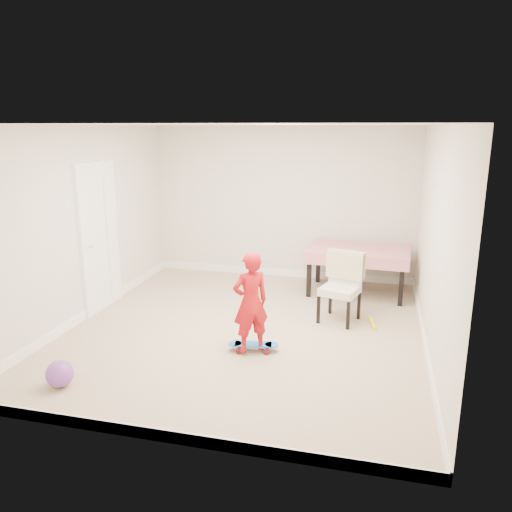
% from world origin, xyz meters
% --- Properties ---
extents(ground, '(5.00, 5.00, 0.00)m').
position_xyz_m(ground, '(0.00, 0.00, 0.00)').
color(ground, tan).
rests_on(ground, ground).
extents(ceiling, '(4.50, 5.00, 0.04)m').
position_xyz_m(ceiling, '(0.00, 0.00, 2.58)').
color(ceiling, white).
rests_on(ceiling, wall_back).
extents(wall_back, '(4.50, 0.04, 2.60)m').
position_xyz_m(wall_back, '(0.00, 2.48, 1.30)').
color(wall_back, beige).
rests_on(wall_back, ground).
extents(wall_front, '(4.50, 0.04, 2.60)m').
position_xyz_m(wall_front, '(0.00, -2.48, 1.30)').
color(wall_front, beige).
rests_on(wall_front, ground).
extents(wall_left, '(0.04, 5.00, 2.60)m').
position_xyz_m(wall_left, '(-2.23, 0.00, 1.30)').
color(wall_left, beige).
rests_on(wall_left, ground).
extents(wall_right, '(0.04, 5.00, 2.60)m').
position_xyz_m(wall_right, '(2.23, 0.00, 1.30)').
color(wall_right, beige).
rests_on(wall_right, ground).
extents(door, '(0.11, 0.94, 2.11)m').
position_xyz_m(door, '(-2.22, 0.30, 1.02)').
color(door, white).
rests_on(door, ground).
extents(baseboard_back, '(4.50, 0.02, 0.12)m').
position_xyz_m(baseboard_back, '(0.00, 2.49, 0.06)').
color(baseboard_back, white).
rests_on(baseboard_back, ground).
extents(baseboard_front, '(4.50, 0.02, 0.12)m').
position_xyz_m(baseboard_front, '(0.00, -2.49, 0.06)').
color(baseboard_front, white).
rests_on(baseboard_front, ground).
extents(baseboard_left, '(0.02, 5.00, 0.12)m').
position_xyz_m(baseboard_left, '(-2.24, 0.00, 0.06)').
color(baseboard_left, white).
rests_on(baseboard_left, ground).
extents(baseboard_right, '(0.02, 5.00, 0.12)m').
position_xyz_m(baseboard_right, '(2.24, 0.00, 0.06)').
color(baseboard_right, white).
rests_on(baseboard_right, ground).
extents(dining_table, '(1.62, 1.08, 0.73)m').
position_xyz_m(dining_table, '(1.34, 1.85, 0.37)').
color(dining_table, '#B00919').
rests_on(dining_table, ground).
extents(dining_chair, '(0.67, 0.72, 0.95)m').
position_xyz_m(dining_chair, '(1.17, 0.59, 0.47)').
color(dining_chair, silver).
rests_on(dining_chair, ground).
extents(skateboard, '(0.63, 0.31, 0.09)m').
position_xyz_m(skateboard, '(0.26, -0.60, 0.04)').
color(skateboard, blue).
rests_on(skateboard, ground).
extents(child, '(0.52, 0.49, 1.19)m').
position_xyz_m(child, '(0.25, -0.66, 0.59)').
color(child, red).
rests_on(child, ground).
extents(balloon, '(0.28, 0.28, 0.28)m').
position_xyz_m(balloon, '(-1.44, -1.88, 0.14)').
color(balloon, purple).
rests_on(balloon, ground).
extents(foam_toy, '(0.13, 0.40, 0.06)m').
position_xyz_m(foam_toy, '(1.62, 0.54, 0.03)').
color(foam_toy, yellow).
rests_on(foam_toy, ground).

